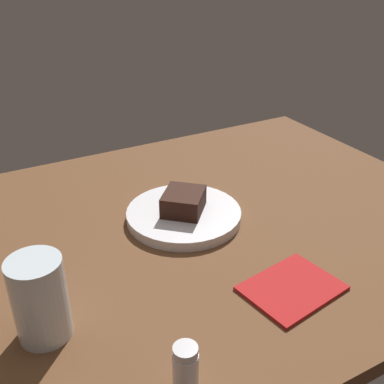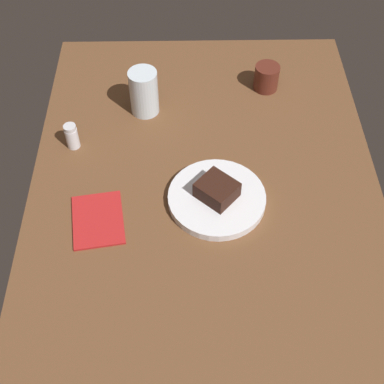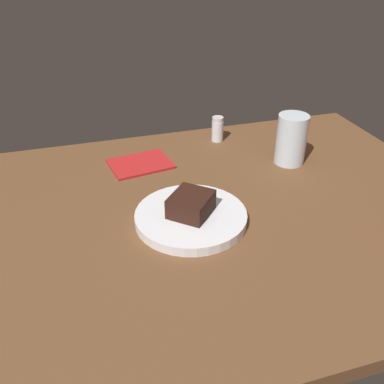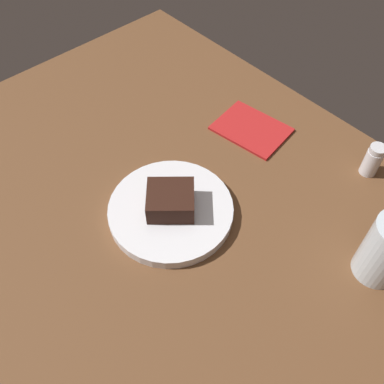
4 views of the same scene
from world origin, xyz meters
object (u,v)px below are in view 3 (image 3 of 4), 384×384
(salt_shaker, at_px, (218,129))
(water_glass, at_px, (291,139))
(dessert_plate, at_px, (191,217))
(chocolate_cake_slice, at_px, (191,204))
(folded_napkin, at_px, (140,164))

(salt_shaker, relative_size, water_glass, 0.55)
(dessert_plate, bearing_deg, chocolate_cake_slice, 54.97)
(chocolate_cake_slice, xyz_separation_m, water_glass, (0.32, 0.18, 0.02))
(dessert_plate, xyz_separation_m, water_glass, (0.32, 0.18, 0.05))
(folded_napkin, bearing_deg, dessert_plate, -79.23)
(water_glass, relative_size, folded_napkin, 0.84)
(dessert_plate, distance_m, folded_napkin, 0.28)
(salt_shaker, xyz_separation_m, folded_napkin, (-0.24, -0.08, -0.03))
(salt_shaker, bearing_deg, dessert_plate, -117.44)
(chocolate_cake_slice, xyz_separation_m, folded_napkin, (-0.05, 0.27, -0.04))
(water_glass, xyz_separation_m, folded_napkin, (-0.37, 0.09, -0.06))
(dessert_plate, xyz_separation_m, chocolate_cake_slice, (0.00, 0.00, 0.03))
(dessert_plate, relative_size, folded_napkin, 1.53)
(salt_shaker, height_order, water_glass, water_glass)
(dessert_plate, xyz_separation_m, salt_shaker, (0.18, 0.36, 0.02))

